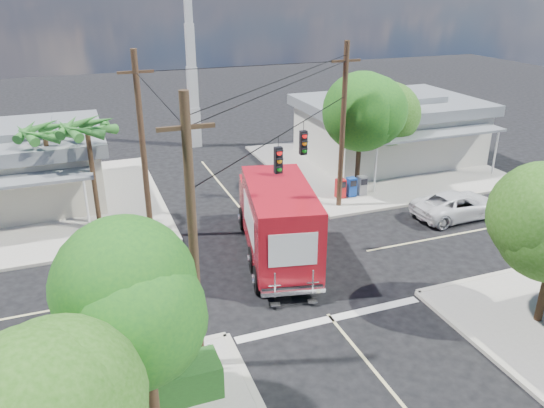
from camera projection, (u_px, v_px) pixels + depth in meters
ground at (288, 266)px, 23.51m from camera, size 120.00×120.00×0.00m
sidewalk_ne at (374, 165)px, 36.43m from camera, size 14.12×14.12×0.14m
sidewalk_nw at (32, 209)px, 29.33m from camera, size 14.12×14.12×0.14m
road_markings at (301, 282)px, 22.24m from camera, size 32.00×32.00×0.01m
building_ne at (389, 127)px, 37.04m from camera, size 11.80×10.20×4.50m
building_nw at (5, 165)px, 29.51m from camera, size 10.80×10.20×4.30m
radio_tower at (192, 72)px, 38.79m from camera, size 0.80×0.80×17.00m
tree_sw_front at (144, 302)px, 13.05m from camera, size 3.88×3.78×6.03m
tree_ne_front at (362, 114)px, 29.87m from camera, size 4.21×4.14×6.66m
tree_ne_back at (380, 113)px, 32.84m from camera, size 3.77×3.66×5.82m
palm_nw_front at (87, 130)px, 25.61m from camera, size 3.01×3.08×5.59m
palm_nw_back at (44, 134)px, 26.39m from camera, size 3.01×3.08×5.19m
utility_poles at (241, 159)px, 22.59m from camera, size 12.00×10.68×9.00m
picket_fence at (118, 377)px, 15.87m from camera, size 5.94×0.06×1.00m
hedge_sw at (114, 396)px, 15.11m from camera, size 6.20×1.20×1.10m
vending_boxes at (351, 187)px, 30.72m from camera, size 1.90×0.50×1.10m
delivery_truck at (277, 219)px, 23.62m from camera, size 4.22×8.82×3.68m
parked_car at (458, 205)px, 28.19m from camera, size 5.10×2.48×1.40m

